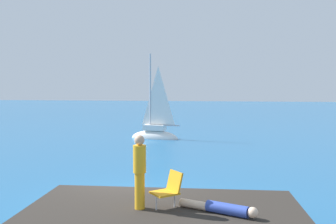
{
  "coord_description": "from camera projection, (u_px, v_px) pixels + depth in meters",
  "views": [
    {
      "loc": [
        2.77,
        -10.53,
        3.47
      ],
      "look_at": [
        -0.63,
        10.98,
        2.0
      ],
      "focal_mm": 39.95,
      "sensor_mm": 36.0,
      "label": 1
    }
  ],
  "objects": [
    {
      "name": "person_sunbather",
      "position": [
        221.0,
        208.0,
        7.84
      ],
      "size": [
        1.67,
        0.81,
        0.25
      ],
      "rotation": [
        0.0,
        0.0,
        2.76
      ],
      "color": "#334CB2",
      "rests_on": "shore_ledge"
    },
    {
      "name": "ground_plane",
      "position": [
        131.0,
        204.0,
        11.05
      ],
      "size": [
        160.0,
        160.0,
        0.0
      ],
      "primitive_type": "plane",
      "color": "#236093"
    },
    {
      "name": "boulder_seaward",
      "position": [
        89.0,
        211.0,
        10.42
      ],
      "size": [
        1.46,
        1.35,
        0.98
      ],
      "primitive_type": "cube",
      "rotation": [
        -0.18,
        0.18,
        0.32
      ],
      "color": "#292420",
      "rests_on": "ground"
    },
    {
      "name": "person_standing",
      "position": [
        140.0,
        170.0,
        8.11
      ],
      "size": [
        0.28,
        0.28,
        1.62
      ],
      "rotation": [
        0.0,
        0.0,
        5.27
      ],
      "color": "gold",
      "rests_on": "shore_ledge"
    },
    {
      "name": "sailboat_near",
      "position": [
        155.0,
        133.0,
        25.09
      ],
      "size": [
        3.43,
        1.64,
        6.24
      ],
      "rotation": [
        0.0,
        0.0,
        2.98
      ],
      "color": "white",
      "rests_on": "ground"
    },
    {
      "name": "beach_chair",
      "position": [
        169.0,
        188.0,
        8.19
      ],
      "size": [
        0.76,
        0.75,
        0.8
      ],
      "rotation": [
        0.0,
        0.0,
        3.85
      ],
      "color": "orange",
      "rests_on": "shore_ledge"
    },
    {
      "name": "boulder_inland",
      "position": [
        270.0,
        221.0,
        9.66
      ],
      "size": [
        0.99,
        0.95,
        0.51
      ],
      "primitive_type": "cube",
      "rotation": [
        -0.07,
        0.08,
        2.34
      ],
      "color": "#282926",
      "rests_on": "ground"
    }
  ]
}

